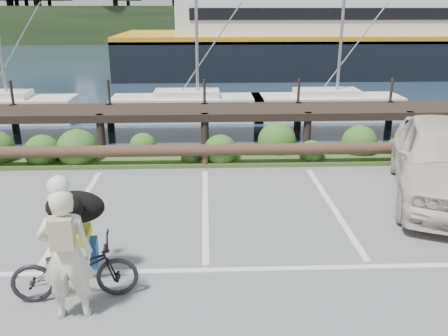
# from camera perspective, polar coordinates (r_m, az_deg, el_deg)

# --- Properties ---
(ground) EXTENTS (72.00, 72.00, 0.00)m
(ground) POSITION_cam_1_polar(r_m,az_deg,el_deg) (7.87, -2.22, -10.70)
(ground) COLOR #5F6062
(harbor_backdrop) EXTENTS (170.00, 160.00, 30.00)m
(harbor_backdrop) POSITION_cam_1_polar(r_m,az_deg,el_deg) (85.40, -2.13, 16.22)
(harbor_backdrop) COLOR #1A2B40
(harbor_backdrop) RESTS_ON ground
(vegetation_strip) EXTENTS (34.00, 1.60, 0.10)m
(vegetation_strip) POSITION_cam_1_polar(r_m,az_deg,el_deg) (12.73, -2.30, 1.34)
(vegetation_strip) COLOR #3D5B21
(vegetation_strip) RESTS_ON ground
(log_rail) EXTENTS (32.00, 0.30, 0.60)m
(log_rail) POSITION_cam_1_polar(r_m,az_deg,el_deg) (12.08, -2.29, 0.11)
(log_rail) COLOR #443021
(log_rail) RESTS_ON ground
(bicycle) EXTENTS (1.77, 0.79, 0.90)m
(bicycle) POSITION_cam_1_polar(r_m,az_deg,el_deg) (6.97, -17.52, -11.56)
(bicycle) COLOR black
(bicycle) RESTS_ON ground
(cyclist) EXTENTS (0.71, 0.51, 1.81)m
(cyclist) POSITION_cam_1_polar(r_m,az_deg,el_deg) (6.41, -18.42, -9.82)
(cyclist) COLOR beige
(cyclist) RESTS_ON ground
(dog) EXTENTS (0.51, 0.89, 0.49)m
(dog) POSITION_cam_1_polar(r_m,az_deg,el_deg) (7.15, -17.47, -4.51)
(dog) COLOR black
(dog) RESTS_ON bicycle
(parked_car) EXTENTS (3.50, 5.35, 1.69)m
(parked_car) POSITION_cam_1_polar(r_m,az_deg,el_deg) (10.98, 25.08, 1.00)
(parked_car) COLOR beige
(parked_car) RESTS_ON ground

